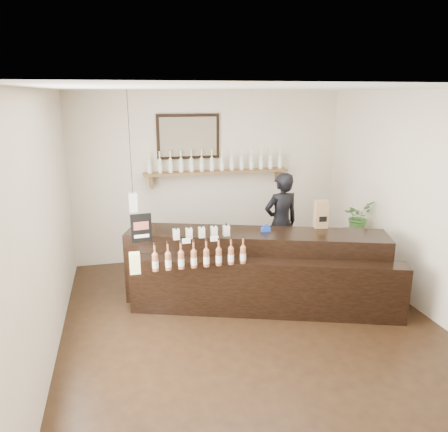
% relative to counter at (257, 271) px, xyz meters
% --- Properties ---
extents(ground, '(5.00, 5.00, 0.00)m').
position_rel_counter_xyz_m(ground, '(-0.25, -0.57, -0.46)').
color(ground, black).
rests_on(ground, ground).
extents(room_shell, '(5.00, 5.00, 5.00)m').
position_rel_counter_xyz_m(room_shell, '(-0.25, -0.57, 1.25)').
color(room_shell, beige).
rests_on(room_shell, ground).
extents(back_wall_decor, '(2.66, 0.96, 1.69)m').
position_rel_counter_xyz_m(back_wall_decor, '(-0.39, 1.80, 1.30)').
color(back_wall_decor, brown).
rests_on(back_wall_decor, ground).
extents(counter, '(3.47, 2.01, 1.13)m').
position_rel_counter_xyz_m(counter, '(0.00, 0.00, 0.00)').
color(counter, black).
rests_on(counter, ground).
extents(promo_sign, '(0.26, 0.05, 0.36)m').
position_rel_counter_xyz_m(promo_sign, '(-1.49, 0.08, 0.69)').
color(promo_sign, black).
rests_on(promo_sign, counter).
extents(paper_bag, '(0.19, 0.15, 0.38)m').
position_rel_counter_xyz_m(paper_bag, '(0.94, 0.12, 0.70)').
color(paper_bag, olive).
rests_on(paper_bag, counter).
extents(tape_dispenser, '(0.12, 0.05, 0.10)m').
position_rel_counter_xyz_m(tape_dispenser, '(0.14, 0.12, 0.55)').
color(tape_dispenser, '#173BA5').
rests_on(tape_dispenser, counter).
extents(side_cabinet, '(0.45, 0.56, 0.72)m').
position_rel_counter_xyz_m(side_cabinet, '(1.75, 0.53, -0.09)').
color(side_cabinet, brown).
rests_on(side_cabinet, ground).
extents(potted_plant, '(0.55, 0.53, 0.47)m').
position_rel_counter_xyz_m(potted_plant, '(1.75, 0.53, 0.50)').
color(potted_plant, '#3C722D').
rests_on(potted_plant, side_cabinet).
extents(shopkeeper, '(0.73, 0.55, 1.81)m').
position_rel_counter_xyz_m(shopkeeper, '(0.69, 0.98, 0.45)').
color(shopkeeper, black).
rests_on(shopkeeper, ground).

